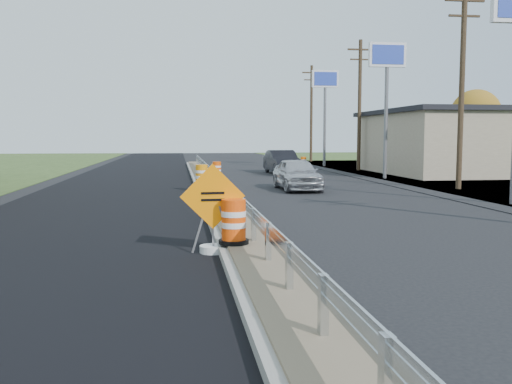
{
  "coord_description": "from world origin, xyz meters",
  "views": [
    {
      "loc": [
        -1.64,
        -16.21,
        2.5
      ],
      "look_at": [
        0.32,
        -2.04,
        1.1
      ],
      "focal_mm": 40.0,
      "sensor_mm": 36.0,
      "label": 1
    }
  ],
  "objects": [
    {
      "name": "ground",
      "position": [
        0.0,
        0.0,
        0.0
      ],
      "size": [
        140.0,
        140.0,
        0.0
      ],
      "primitive_type": "plane",
      "color": "black",
      "rests_on": "ground"
    },
    {
      "name": "milled_overlay",
      "position": [
        -4.4,
        10.0,
        0.01
      ],
      "size": [
        7.2,
        120.0,
        0.01
      ],
      "primitive_type": "cube",
      "color": "black",
      "rests_on": "ground"
    },
    {
      "name": "median",
      "position": [
        0.0,
        8.0,
        0.11
      ],
      "size": [
        1.6,
        55.0,
        0.23
      ],
      "color": "gray",
      "rests_on": "ground"
    },
    {
      "name": "guardrail",
      "position": [
        0.0,
        9.0,
        0.73
      ],
      "size": [
        0.1,
        46.15,
        0.72
      ],
      "color": "silver",
      "rests_on": "median"
    },
    {
      "name": "retail_building_near",
      "position": [
        20.99,
        20.0,
        2.16
      ],
      "size": [
        18.5,
        12.5,
        4.27
      ],
      "color": "tan",
      "rests_on": "ground"
    },
    {
      "name": "pylon_sign_mid",
      "position": [
        10.5,
        16.0,
        6.48
      ],
      "size": [
        2.2,
        0.3,
        7.9
      ],
      "color": "slate",
      "rests_on": "ground"
    },
    {
      "name": "pylon_sign_north",
      "position": [
        10.5,
        30.0,
        6.48
      ],
      "size": [
        2.2,
        0.3,
        7.9
      ],
      "color": "slate",
      "rests_on": "ground"
    },
    {
      "name": "utility_pole_smid",
      "position": [
        11.5,
        9.0,
        4.93
      ],
      "size": [
        1.9,
        0.26,
        9.4
      ],
      "color": "#473523",
      "rests_on": "ground"
    },
    {
      "name": "utility_pole_nmid",
      "position": [
        11.5,
        24.0,
        4.93
      ],
      "size": [
        1.9,
        0.26,
        9.4
      ],
      "color": "#473523",
      "rests_on": "ground"
    },
    {
      "name": "utility_pole_north",
      "position": [
        11.5,
        39.0,
        4.93
      ],
      "size": [
        1.9,
        0.26,
        9.4
      ],
      "color": "#473523",
      "rests_on": "ground"
    },
    {
      "name": "tree_far_yellow",
      "position": [
        26.0,
        34.0,
        4.54
      ],
      "size": [
        4.62,
        4.62,
        6.86
      ],
      "color": "#473523",
      "rests_on": "ground"
    },
    {
      "name": "caution_sign",
      "position": [
        -0.9,
        -4.15,
        0.49
      ],
      "size": [
        1.4,
        0.58,
        1.92
      ],
      "rotation": [
        0.0,
        0.0,
        0.06
      ],
      "color": "white",
      "rests_on": "ground"
    },
    {
      "name": "barrel_median_near",
      "position": [
        -0.47,
        -4.33,
        0.68
      ],
      "size": [
        0.64,
        0.64,
        0.94
      ],
      "color": "black",
      "rests_on": "median"
    },
    {
      "name": "barrel_median_mid",
      "position": [
        -0.55,
        9.66,
        0.71
      ],
      "size": [
        0.68,
        0.68,
        0.99
      ],
      "color": "black",
      "rests_on": "median"
    },
    {
      "name": "barrel_median_far",
      "position": [
        0.55,
        15.6,
        0.64
      ],
      "size": [
        0.59,
        0.59,
        0.86
      ],
      "color": "black",
      "rests_on": "median"
    },
    {
      "name": "barrel_shoulder_far",
      "position": [
        8.58,
        29.34,
        0.4
      ],
      "size": [
        0.57,
        0.57,
        0.84
      ],
      "color": "black",
      "rests_on": "ground"
    },
    {
      "name": "car_silver",
      "position": [
        3.91,
        9.85,
        0.75
      ],
      "size": [
        1.84,
        4.41,
        1.49
      ],
      "primitive_type": "imported",
      "rotation": [
        0.0,
        0.0,
        0.02
      ],
      "color": "#BCBCC1",
      "rests_on": "ground"
    },
    {
      "name": "car_dark_mid",
      "position": [
        5.33,
        21.42,
        0.79
      ],
      "size": [
        1.9,
        4.85,
        1.57
      ],
      "primitive_type": "imported",
      "rotation": [
        0.0,
        0.0,
        0.05
      ],
      "color": "black",
      "rests_on": "ground"
    }
  ]
}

